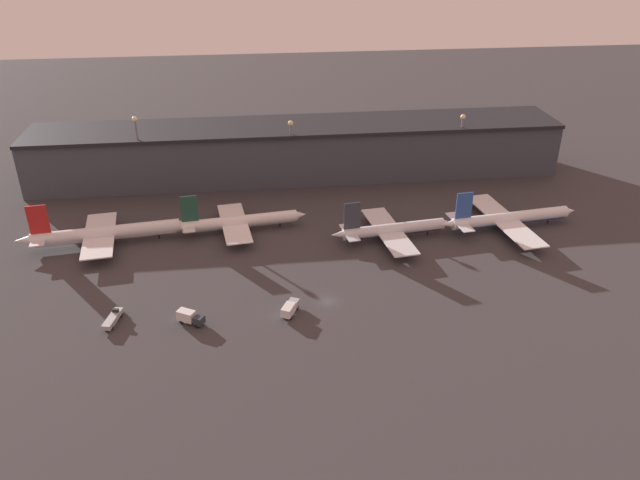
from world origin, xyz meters
name	(u,v)px	position (x,y,z in m)	size (l,w,h in m)	color
ground	(327,301)	(0.00, 0.00, 0.00)	(600.00, 600.00, 0.00)	#383538
terminal_building	(298,150)	(0.00, 82.68, 9.55)	(184.01, 24.99, 19.00)	#3D424C
airplane_0	(105,233)	(-59.27, 36.89, 3.43)	(48.50, 29.34, 13.97)	silver
airplane_1	(238,222)	(-21.45, 40.64, 3.08)	(41.01, 27.61, 12.87)	white
airplane_2	(392,230)	(22.83, 30.27, 3.07)	(37.29, 31.22, 12.90)	silver
airplane_3	(508,218)	(58.98, 33.11, 3.20)	(44.50, 37.31, 13.15)	white
service_vehicle_0	(113,319)	(-50.55, -3.14, 1.26)	(3.83, 8.15, 2.65)	#9EA3A8
service_vehicle_1	(290,308)	(-9.49, -4.29, 1.64)	(5.00, 7.08, 2.86)	#9EA3A8
service_vehicle_2	(190,317)	(-32.78, -5.36, 1.78)	(6.76, 5.25, 3.17)	#282D38
lamp_post_0	(139,146)	(-52.84, 72.55, 16.86)	(1.80, 1.80, 26.75)	slate
lamp_post_1	(291,145)	(-2.95, 72.55, 15.10)	(1.80, 1.80, 23.54)	slate
lamp_post_2	(461,138)	(55.81, 72.55, 15.12)	(1.80, 1.80, 23.59)	slate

